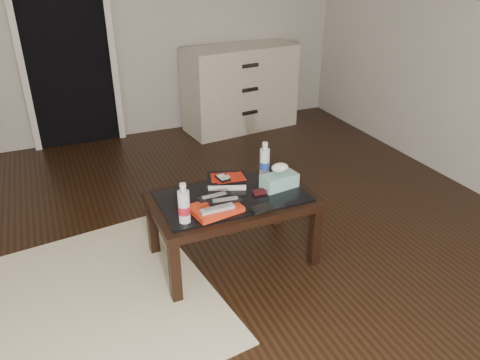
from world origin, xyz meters
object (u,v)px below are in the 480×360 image
Objects in this scene: textbook at (227,181)px; tissue_box at (279,181)px; water_bottle_left at (184,203)px; water_bottle_right at (265,159)px; dresser at (240,88)px; coffee_table at (232,205)px.

textbook is 0.34m from tissue_box.
water_bottle_left is 0.75m from water_bottle_right.
dresser is 2.78m from water_bottle_left.
water_bottle_left is 0.70m from tissue_box.
tissue_box is (0.29, -0.18, 0.02)m from textbook.
coffee_table is 0.19m from textbook.
coffee_table is at bearing -149.58° from water_bottle_right.
water_bottle_right is at bearing 23.66° from textbook.
textbook is 0.30m from water_bottle_right.
water_bottle_left is (-1.38, -2.41, 0.13)m from dresser.
coffee_table is 0.44m from water_bottle_left.
textbook reaches higher than coffee_table.
tissue_box is (0.01, -0.20, -0.07)m from water_bottle_right.
tissue_box is at bearing 13.02° from water_bottle_left.
textbook is at bearing 140.74° from tissue_box.
textbook is (-0.99, -2.08, 0.03)m from dresser.
dresser reaches higher than water_bottle_left.
dresser is at bearing 60.27° from water_bottle_left.
water_bottle_left is at bearing -119.17° from textbook.
water_bottle_right is (0.67, 0.35, 0.00)m from water_bottle_left.
water_bottle_right is (0.31, 0.18, 0.18)m from coffee_table.
coffee_table is 4.20× the size of water_bottle_left.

